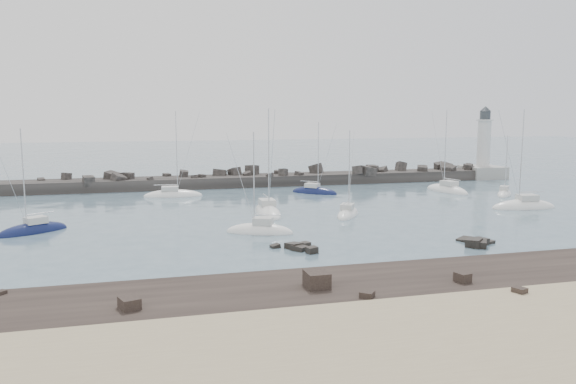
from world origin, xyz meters
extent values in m
plane|color=slate|center=(0.00, 0.00, 0.00)|extent=(400.00, 400.00, 0.00)
cube|color=tan|center=(0.00, -32.00, 0.00)|extent=(140.00, 14.00, 1.00)
cube|color=black|center=(0.00, -22.00, 0.00)|extent=(140.00, 12.00, 0.70)
cube|color=black|center=(-2.98, -24.02, 0.55)|extent=(1.24, 1.24, 0.40)
cube|color=black|center=(7.32, -26.15, 0.59)|extent=(0.98, 1.06, 0.49)
cube|color=black|center=(-18.45, -22.31, 0.71)|extent=(1.53, 1.69, 0.73)
cube|color=black|center=(-27.09, -17.12, 0.47)|extent=(0.90, 0.90, 0.25)
cube|color=black|center=(-5.62, -21.09, 0.92)|extent=(1.62, 1.88, 1.13)
cube|color=black|center=(5.14, -22.59, 0.70)|extent=(1.12, 1.20, 0.69)
cube|color=black|center=(-2.57, -7.45, 0.07)|extent=(1.29, 1.22, 0.62)
cube|color=black|center=(-3.50, -9.09, 0.04)|extent=(1.71, 1.73, 0.94)
cube|color=black|center=(-3.79, -8.23, 0.16)|extent=(1.81, 1.87, 0.89)
cube|color=black|center=(-3.19, -8.99, -0.10)|extent=(1.16, 1.11, 0.66)
cube|color=black|center=(-5.45, -7.52, 0.09)|extent=(1.07, 0.94, 0.61)
cube|color=black|center=(-2.69, -10.40, 0.26)|extent=(1.15, 1.03, 0.75)
cube|color=black|center=(15.30, -10.87, 0.04)|extent=(1.15, 1.20, 0.49)
cube|color=black|center=(12.92, -12.04, 0.17)|extent=(1.94, 1.90, 1.39)
cube|color=black|center=(13.55, -9.60, -0.07)|extent=(1.82, 1.74, 1.10)
cube|color=black|center=(13.24, -12.34, 0.14)|extent=(1.90, 1.88, 1.26)
cube|color=black|center=(14.14, -11.20, 0.22)|extent=(1.67, 1.64, 0.95)
cube|color=#2A2725|center=(-7.50, 38.00, 0.20)|extent=(115.00, 6.00, 3.20)
cube|color=#2A2725|center=(-16.19, 35.77, 1.92)|extent=(1.23, 1.21, 0.96)
cube|color=#2A2725|center=(25.70, 38.28, 1.78)|extent=(3.16, 2.95, 2.18)
cube|color=#2A2725|center=(-13.33, 40.44, 1.73)|extent=(1.54, 1.66, 1.13)
cube|color=#2A2725|center=(-7.63, 37.09, 1.85)|extent=(1.42, 1.32, 1.04)
cube|color=#2A2725|center=(38.46, 39.43, 2.23)|extent=(2.03, 1.90, 2.22)
cube|color=#2A2725|center=(23.36, 36.11, 1.59)|extent=(1.43, 1.57, 1.00)
cube|color=#2A2725|center=(9.23, 36.31, 1.92)|extent=(1.81, 1.72, 1.26)
cube|color=#2A2725|center=(13.43, 39.56, 1.65)|extent=(2.34, 2.54, 1.88)
cube|color=#2A2725|center=(38.15, 36.86, 1.99)|extent=(2.16, 2.44, 1.32)
cube|color=#2A2725|center=(-4.31, 39.46, 2.13)|extent=(2.78, 2.58, 1.84)
cube|color=#2A2725|center=(13.28, 39.35, 2.46)|extent=(3.07, 2.96, 2.23)
cube|color=#2A2725|center=(1.50, 39.65, 2.40)|extent=(2.74, 2.94, 2.31)
cube|color=#2A2725|center=(35.21, 40.41, 2.01)|extent=(1.92, 2.02, 1.35)
cube|color=#2A2725|center=(-20.91, 39.21, 2.17)|extent=(2.06, 2.06, 1.31)
cube|color=#2A2725|center=(24.14, 37.87, 2.28)|extent=(1.98, 2.05, 1.42)
cube|color=#2A2725|center=(22.29, 35.86, 2.05)|extent=(2.28, 1.94, 1.70)
cube|color=#2A2725|center=(43.70, 37.77, 1.87)|extent=(2.45, 2.28, 2.08)
cube|color=#2A2725|center=(33.46, 37.00, 2.02)|extent=(2.42, 2.55, 1.78)
cube|color=#2A2725|center=(29.93, 38.82, 2.37)|extent=(2.12, 2.39, 2.63)
cube|color=#2A2725|center=(6.06, 39.16, 1.88)|extent=(1.58, 1.58, 1.23)
cube|color=#2A2725|center=(-19.52, 37.95, 2.23)|extent=(1.75, 1.74, 1.18)
cube|color=#2A2725|center=(-21.17, 36.48, 1.93)|extent=(2.96, 2.71, 2.26)
cube|color=#2A2725|center=(-25.72, 35.62, 1.95)|extent=(2.15, 2.13, 1.70)
cube|color=#2A2725|center=(20.23, 35.92, 2.28)|extent=(2.58, 2.90, 2.24)
cube|color=#2A2725|center=(-33.32, 39.39, 1.67)|extent=(1.41, 1.52, 1.14)
cube|color=#2A2725|center=(23.99, 38.97, 2.06)|extent=(1.83, 1.66, 1.94)
cube|color=#2A2725|center=(-1.62, 39.69, 2.05)|extent=(2.52, 2.85, 2.36)
cube|color=#2A2725|center=(6.39, 36.37, 2.26)|extent=(1.91, 2.08, 1.69)
cube|color=#2A2725|center=(21.71, 35.56, 2.30)|extent=(2.13, 2.11, 1.92)
cube|color=#2A2725|center=(-29.52, 39.85, 2.22)|extent=(1.90, 1.97, 1.53)
cube|color=#2A2725|center=(3.81, 35.51, 1.86)|extent=(1.53, 1.41, 1.26)
cube|color=#2A2725|center=(43.17, 36.86, 2.21)|extent=(1.95, 2.05, 1.76)
cube|color=#2A2725|center=(39.01, 38.05, 2.25)|extent=(2.86, 3.05, 2.20)
cube|color=#2A2725|center=(-22.14, 38.75, 1.99)|extent=(3.30, 3.16, 2.33)
cube|color=#2A2725|center=(0.28, 37.92, 2.04)|extent=(1.60, 1.36, 1.22)
cube|color=#2A2725|center=(-10.54, 38.97, 2.22)|extent=(1.56, 1.56, 1.59)
cube|color=#2A2725|center=(-8.95, 36.55, 1.87)|extent=(1.21, 1.20, 1.04)
cube|color=#2A2725|center=(39.06, 36.44, 2.07)|extent=(2.46, 2.49, 1.80)
cube|color=#999994|center=(47.00, 38.00, 0.80)|extent=(7.00, 7.00, 3.00)
cylinder|color=silver|center=(47.00, 38.00, 6.80)|extent=(2.50, 2.50, 9.00)
cylinder|color=silver|center=(47.00, 38.00, 11.23)|extent=(3.20, 3.20, 0.25)
cylinder|color=#343A3E|center=(47.00, 38.00, 12.10)|extent=(2.00, 2.00, 1.60)
cone|color=#343A3E|center=(47.00, 38.00, 13.40)|extent=(2.20, 2.20, 1.00)
ellipsoid|color=#101945|center=(-28.91, 5.59, 0.05)|extent=(7.55, 6.06, 2.09)
cube|color=silver|center=(-28.59, 5.79, 1.30)|extent=(2.59, 2.42, 0.72)
cylinder|color=silver|center=(-29.41, 5.26, 6.01)|extent=(0.12, 0.12, 10.13)
cylinder|color=silver|center=(-28.15, 6.08, 1.97)|extent=(2.57, 1.73, 0.10)
ellipsoid|color=white|center=(-12.98, 28.18, 0.05)|extent=(9.05, 3.45, 2.09)
cube|color=silver|center=(-13.42, 28.22, 1.25)|extent=(2.62, 1.98, 0.62)
cylinder|color=silver|center=(-12.27, 28.13, 6.92)|extent=(0.11, 0.11, 11.96)
cylinder|color=silver|center=(-14.04, 28.27, 1.83)|extent=(3.54, 0.37, 0.09)
ellipsoid|color=white|center=(-5.54, -0.77, 0.05)|extent=(7.52, 4.91, 2.10)
cube|color=silver|center=(-5.21, -0.92, 1.32)|extent=(2.43, 2.14, 0.75)
cylinder|color=silver|center=(-6.08, -0.54, 5.82)|extent=(0.13, 0.13, 9.76)
cylinder|color=silver|center=(-4.75, -1.12, 2.01)|extent=(2.70, 1.24, 0.11)
ellipsoid|color=white|center=(-2.25, 10.05, 0.05)|extent=(2.89, 9.02, 2.35)
cube|color=silver|center=(-2.24, 10.50, 1.43)|extent=(1.84, 2.54, 0.77)
cylinder|color=silver|center=(-2.25, 9.33, 7.12)|extent=(0.13, 0.13, 12.14)
cylinder|color=silver|center=(-2.24, 11.13, 2.15)|extent=(0.15, 3.60, 0.11)
ellipsoid|color=white|center=(7.12, 6.51, 0.05)|extent=(5.66, 7.23, 1.94)
cube|color=silver|center=(6.93, 6.20, 1.20)|extent=(2.28, 2.46, 0.65)
cylinder|color=silver|center=(7.43, 6.99, 5.69)|extent=(0.11, 0.11, 9.64)
cylinder|color=silver|center=(6.67, 5.78, 1.81)|extent=(1.59, 2.47, 0.09)
ellipsoid|color=#101945|center=(8.92, 26.17, 0.05)|extent=(7.29, 6.80, 2.01)
cube|color=silver|center=(8.64, 26.42, 1.23)|extent=(2.62, 2.56, 0.66)
cylinder|color=silver|center=(9.38, 25.76, 6.05)|extent=(0.11, 0.11, 10.29)
cylinder|color=silver|center=(8.24, 26.77, 1.84)|extent=(2.35, 2.08, 0.09)
ellipsoid|color=white|center=(31.73, 5.52, 0.05)|extent=(9.19, 3.71, 2.38)
cube|color=silver|center=(32.17, 5.47, 1.45)|extent=(2.68, 2.06, 0.79)
cylinder|color=silver|center=(31.02, 5.60, 7.10)|extent=(0.14, 0.14, 12.07)
cylinder|color=silver|center=(32.79, 5.40, 2.19)|extent=(3.57, 0.49, 0.11)
ellipsoid|color=white|center=(30.20, 22.45, 0.05)|extent=(4.66, 9.35, 2.34)
cube|color=silver|center=(30.29, 22.01, 1.43)|extent=(2.31, 2.84, 0.76)
cylinder|color=silver|center=(30.04, 23.15, 7.09)|extent=(0.13, 0.13, 12.10)
cylinder|color=silver|center=(30.43, 21.40, 2.14)|extent=(0.89, 3.52, 0.11)
ellipsoid|color=white|center=(36.69, 16.61, 0.05)|extent=(5.57, 5.89, 1.83)
cube|color=silver|center=(36.48, 16.38, 1.15)|extent=(2.09, 2.12, 0.65)
cylinder|color=silver|center=(37.02, 16.98, 5.01)|extent=(0.11, 0.11, 8.36)
cylinder|color=silver|center=(36.19, 16.06, 1.76)|extent=(1.73, 1.91, 0.09)
camera|label=1|loc=(-17.34, -57.94, 12.69)|focal=35.00mm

